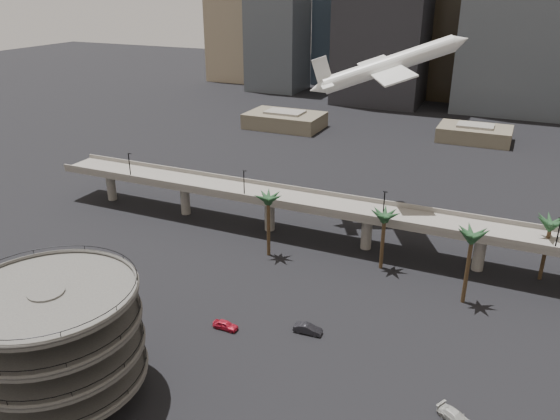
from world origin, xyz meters
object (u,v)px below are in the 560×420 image
at_px(airborne_jet, 387,66).
at_px(car_a, 225,325).
at_px(car_b, 308,329).
at_px(parking_ramp, 54,335).
at_px(car_c, 455,417).
at_px(overpass, 317,207).

height_order(airborne_jet, car_a, airborne_jet).
xyz_separation_m(airborne_jet, car_a, (-10.05, -53.46, -33.89)).
relative_size(car_a, car_b, 0.91).
relative_size(parking_ramp, car_c, 4.60).
distance_m(parking_ramp, car_b, 36.95).
height_order(airborne_jet, car_c, airborne_jet).
relative_size(parking_ramp, airborne_jet, 0.70).
bearing_deg(car_c, airborne_jet, 52.69).
relative_size(car_a, car_c, 0.86).
bearing_deg(car_b, airborne_jet, -1.10).
distance_m(parking_ramp, car_c, 51.46).
height_order(parking_ramp, car_c, parking_ramp).
bearing_deg(car_a, parking_ramp, 152.45).
distance_m(overpass, car_c, 55.01).
distance_m(airborne_jet, car_b, 59.66).
xyz_separation_m(airborne_jet, car_c, (26.02, -58.80, -33.89)).
height_order(overpass, car_a, overpass).
distance_m(car_a, car_b, 13.07).
bearing_deg(airborne_jet, car_c, -92.86).
bearing_deg(airborne_jet, overpass, -144.37).
distance_m(airborne_jet, car_c, 72.69).
bearing_deg(parking_ramp, overpass, 77.57).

